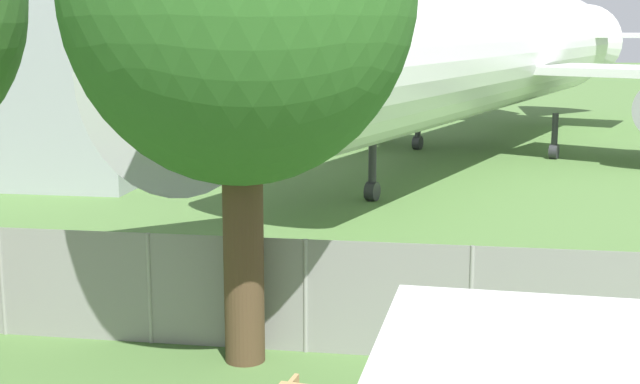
% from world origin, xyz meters
% --- Properties ---
extents(perimeter_fence, '(56.07, 0.07, 1.83)m').
position_xyz_m(perimeter_fence, '(-0.00, 10.15, 0.91)').
color(perimeter_fence, gray).
rests_on(perimeter_fence, ground).
extents(airplane, '(29.85, 38.32, 13.35)m').
position_xyz_m(airplane, '(2.83, 31.65, 4.02)').
color(airplane, white).
rests_on(airplane, ground).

